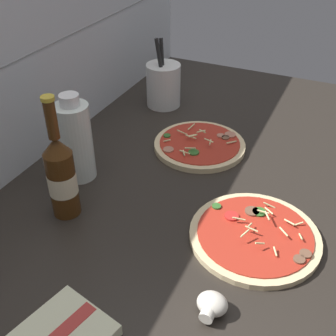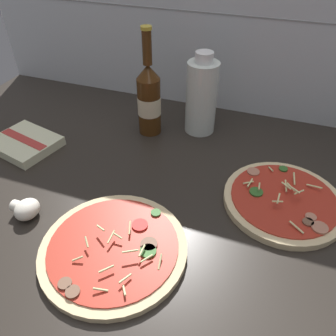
# 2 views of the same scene
# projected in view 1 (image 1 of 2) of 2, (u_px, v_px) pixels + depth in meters

# --- Properties ---
(counter_slab) EXTENTS (1.60, 0.90, 0.03)m
(counter_slab) POSITION_uv_depth(u_px,v_px,m) (202.00, 198.00, 1.01)
(counter_slab) COLOR #28231E
(counter_slab) RESTS_ON ground
(tile_backsplash) EXTENTS (1.60, 0.01, 0.60)m
(tile_backsplash) POSITION_uv_depth(u_px,v_px,m) (29.00, 53.00, 1.00)
(tile_backsplash) COLOR silver
(tile_backsplash) RESTS_ON ground
(pizza_near) EXTENTS (0.27, 0.27, 0.04)m
(pizza_near) POSITION_uv_depth(u_px,v_px,m) (255.00, 235.00, 0.88)
(pizza_near) COLOR beige
(pizza_near) RESTS_ON counter_slab
(pizza_far) EXTENTS (0.25, 0.25, 0.05)m
(pizza_far) POSITION_uv_depth(u_px,v_px,m) (200.00, 145.00, 1.17)
(pizza_far) COLOR beige
(pizza_far) RESTS_ON counter_slab
(beer_bottle) EXTENTS (0.06, 0.06, 0.28)m
(beer_bottle) POSITION_uv_depth(u_px,v_px,m) (61.00, 175.00, 0.89)
(beer_bottle) COLOR #47280F
(beer_bottle) RESTS_ON counter_slab
(oil_bottle) EXTENTS (0.08, 0.08, 0.22)m
(oil_bottle) POSITION_uv_depth(u_px,v_px,m) (75.00, 141.00, 1.01)
(oil_bottle) COLOR silver
(oil_bottle) RESTS_ON counter_slab
(mushroom_left) EXTENTS (0.06, 0.05, 0.04)m
(mushroom_left) POSITION_uv_depth(u_px,v_px,m) (212.00, 305.00, 0.72)
(mushroom_left) COLOR white
(mushroom_left) RESTS_ON counter_slab
(utensil_crock) EXTENTS (0.11, 0.11, 0.22)m
(utensil_crock) POSITION_uv_depth(u_px,v_px,m) (163.00, 85.00, 1.35)
(utensil_crock) COLOR silver
(utensil_crock) RESTS_ON counter_slab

